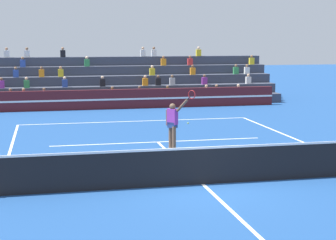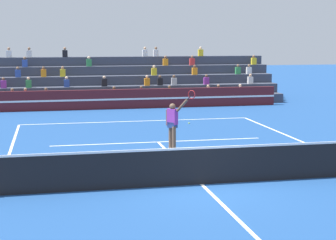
{
  "view_description": "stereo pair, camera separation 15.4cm",
  "coord_description": "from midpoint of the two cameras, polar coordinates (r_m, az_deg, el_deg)",
  "views": [
    {
      "loc": [
        -4.17,
        -14.56,
        4.07
      ],
      "look_at": [
        0.06,
        4.8,
        1.1
      ],
      "focal_mm": 60.0,
      "sensor_mm": 36.0,
      "label": 1
    },
    {
      "loc": [
        -4.02,
        -14.59,
        4.07
      ],
      "look_at": [
        0.06,
        4.8,
        1.1
      ],
      "focal_mm": 60.0,
      "sensor_mm": 36.0,
      "label": 2
    }
  ],
  "objects": [
    {
      "name": "ground_plane",
      "position": [
        15.68,
        3.29,
        -6.54
      ],
      "size": [
        120.0,
        120.0,
        0.0
      ],
      "primitive_type": "plane",
      "color": "navy"
    },
    {
      "name": "court_lines",
      "position": [
        15.68,
        3.29,
        -6.53
      ],
      "size": [
        11.1,
        23.9,
        0.01
      ],
      "color": "white",
      "rests_on": "ground"
    },
    {
      "name": "tennis_net",
      "position": [
        15.55,
        3.3,
        -4.61
      ],
      "size": [
        12.0,
        0.1,
        1.1
      ],
      "color": "black",
      "rests_on": "ground"
    },
    {
      "name": "sponsor_banner_wall",
      "position": [
        31.79,
        -4.85,
        2.14
      ],
      "size": [
        18.0,
        0.26,
        1.1
      ],
      "color": "#51191E",
      "rests_on": "ground"
    },
    {
      "name": "bleacher_stand",
      "position": [
        35.5,
        -5.67,
        3.55
      ],
      "size": [
        20.0,
        4.75,
        3.38
      ],
      "color": "#383D4C",
      "rests_on": "ground"
    },
    {
      "name": "tennis_player",
      "position": [
        19.94,
        0.3,
        -0.39
      ],
      "size": [
        0.88,
        1.08,
        2.3
      ],
      "color": "brown",
      "rests_on": "ground"
    },
    {
      "name": "tennis_ball",
      "position": [
        26.28,
        1.88,
        -0.31
      ],
      "size": [
        0.07,
        0.07,
        0.07
      ],
      "primitive_type": "sphere",
      "color": "#C6DB33",
      "rests_on": "ground"
    }
  ]
}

